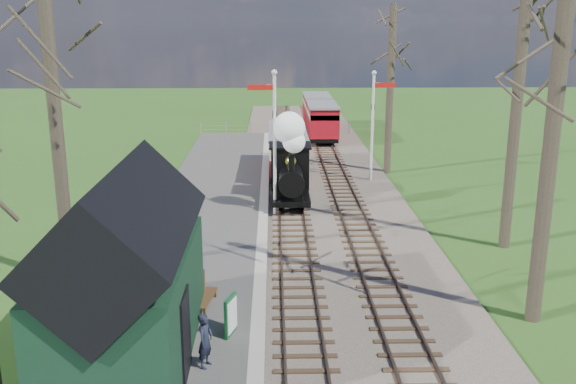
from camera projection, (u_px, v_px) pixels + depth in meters
name	position (u px, v px, depth m)	size (l,w,h in m)	color
distant_hills	(291.00, 226.00, 78.47)	(114.40, 48.00, 22.02)	#385B23
ballast_bed	(313.00, 181.00, 33.34)	(8.00, 60.00, 0.10)	brown
track_near	(288.00, 180.00, 33.30)	(1.60, 60.00, 0.15)	brown
track_far	(338.00, 180.00, 33.36)	(1.60, 60.00, 0.15)	brown
platform	(205.00, 229.00, 25.50)	(5.00, 44.00, 0.20)	#474442
coping_strip	(263.00, 229.00, 25.55)	(0.40, 44.00, 0.21)	#B2AD9E
station_shed	(126.00, 275.00, 15.26)	(3.25, 6.30, 4.78)	black
semaphore_near	(273.00, 133.00, 26.58)	(1.22, 0.24, 6.22)	silver
semaphore_far	(374.00, 118.00, 32.56)	(1.22, 0.24, 5.72)	silver
bare_trees	(338.00, 115.00, 20.51)	(15.51, 22.39, 12.00)	#382D23
fence_line	(288.00, 128.00, 46.71)	(12.60, 0.08, 1.00)	slate
locomotive	(290.00, 164.00, 28.35)	(1.72, 4.02, 4.30)	black
coach	(287.00, 149.00, 34.34)	(2.01, 6.89, 2.11)	black
red_carriage_a	(322.00, 121.00, 43.86)	(2.02, 4.99, 2.12)	black
red_carriage_b	(317.00, 110.00, 49.17)	(2.02, 4.99, 2.12)	black
sign_board	(231.00, 315.00, 16.64)	(0.30, 0.71, 1.05)	#104C25
bench	(201.00, 293.00, 18.34)	(0.64, 1.51, 0.84)	#472E19
person	(205.00, 341.00, 15.04)	(0.49, 0.32, 1.34)	#1A1E2F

